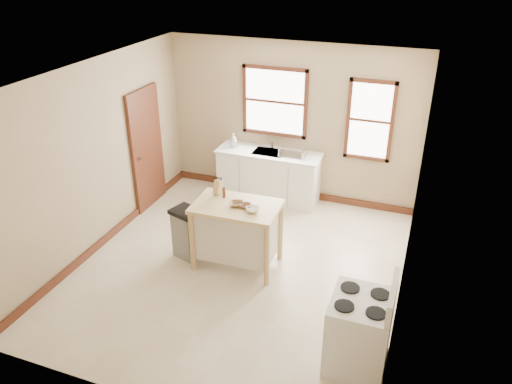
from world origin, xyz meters
TOP-DOWN VIEW (x-y plane):
  - floor at (0.00, 0.00)m, footprint 5.00×5.00m
  - ceiling at (0.00, 0.00)m, footprint 5.00×5.00m
  - wall_back at (0.00, 2.50)m, footprint 4.50×0.04m
  - wall_left at (-2.25, 0.00)m, footprint 0.04×5.00m
  - wall_right at (2.25, 0.00)m, footprint 0.04×5.00m
  - window_main at (-0.30, 2.48)m, footprint 1.17×0.06m
  - window_side at (1.35, 2.48)m, footprint 0.77×0.06m
  - door_left at (-2.21, 1.30)m, footprint 0.06×0.90m
  - baseboard_back at (0.00, 2.47)m, footprint 4.50×0.04m
  - baseboard_left at (-2.22, 0.00)m, footprint 0.04×5.00m
  - sink_counter at (-0.30, 2.20)m, footprint 1.86×0.62m
  - faucet at (-0.30, 2.38)m, footprint 0.03×0.03m
  - soap_bottle_a at (-0.97, 2.19)m, footprint 0.10×0.10m
  - soap_bottle_b at (-0.95, 2.20)m, footprint 0.11×0.11m
  - dish_rack at (0.14, 2.20)m, footprint 0.47×0.37m
  - kitchen_island at (-0.05, 0.09)m, footprint 1.22×0.80m
  - knife_block at (-0.43, 0.31)m, footprint 0.13×0.13m
  - pepper_grinder at (-0.31, 0.24)m, footprint 0.05×0.05m
  - bowl_a at (-0.04, 0.07)m, footprint 0.25×0.25m
  - bowl_b at (0.09, 0.07)m, footprint 0.22×0.22m
  - bowl_c at (0.22, -0.01)m, footprint 0.20×0.20m
  - trash_bin at (-0.83, 0.03)m, footprint 0.49×0.45m
  - gas_stove at (1.92, -1.23)m, footprint 0.71×0.71m

SIDE VIEW (x-z plane):
  - floor at x=0.00m, z-range 0.00..0.00m
  - baseboard_back at x=0.00m, z-range 0.00..0.12m
  - baseboard_left at x=-2.22m, z-range 0.00..0.12m
  - trash_bin at x=-0.83m, z-range 0.00..0.78m
  - sink_counter at x=-0.30m, z-range 0.00..0.92m
  - kitchen_island at x=-0.05m, z-range 0.00..0.98m
  - gas_stove at x=1.92m, z-range 0.00..1.15m
  - dish_rack at x=0.14m, z-range 0.92..1.03m
  - bowl_b at x=0.09m, z-range 0.98..1.02m
  - bowl_a at x=-0.04m, z-range 0.98..1.03m
  - bowl_c at x=0.22m, z-range 0.98..1.04m
  - soap_bottle_b at x=-0.95m, z-range 0.92..1.10m
  - faucet at x=-0.30m, z-range 0.92..1.14m
  - door_left at x=-2.21m, z-range 0.00..2.10m
  - soap_bottle_a at x=-0.97m, z-range 0.92..1.18m
  - pepper_grinder at x=-0.31m, z-range 0.98..1.13m
  - knife_block at x=-0.43m, z-range 0.98..1.18m
  - wall_back at x=0.00m, z-range 0.00..2.80m
  - wall_left at x=-2.25m, z-range 0.00..2.80m
  - wall_right at x=2.25m, z-range 0.00..2.80m
  - window_side at x=1.35m, z-range 0.92..2.29m
  - window_main at x=-0.30m, z-range 1.14..2.36m
  - ceiling at x=0.00m, z-range 2.80..2.80m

